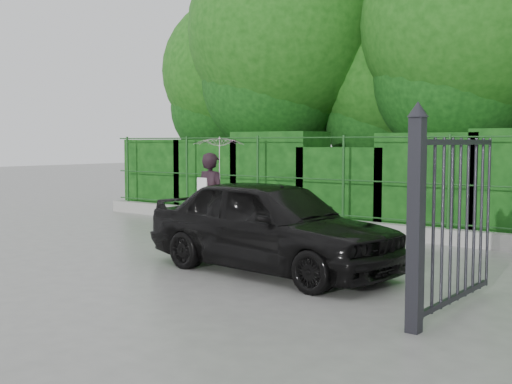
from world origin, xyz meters
The scene contains 8 objects.
ground centered at (0.00, 0.00, 0.00)m, with size 80.00×80.00×0.00m, color gray.
kerb centered at (0.00, 4.50, 0.15)m, with size 14.00×0.25×0.30m, color #9E9E99.
fence centered at (0.22, 4.50, 1.20)m, with size 14.13×0.06×1.80m.
hedge centered at (0.11, 5.50, 1.05)m, with size 14.20×1.20×2.21m.
trees centered at (1.14, 7.74, 4.62)m, with size 17.10×6.15×8.08m.
gate centered at (4.60, -0.72, 1.19)m, with size 0.22×2.33×2.36m.
woman centered at (-0.79, 1.80, 1.35)m, with size 0.95×0.97×2.07m.
car centered at (1.58, 0.38, 0.71)m, with size 1.68×4.18×1.42m, color black.
Camera 1 is at (7.32, -7.27, 1.95)m, focal length 45.00 mm.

